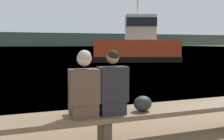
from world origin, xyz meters
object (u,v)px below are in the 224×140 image
Objects in this scene: person_left at (84,89)px; tugboat_red at (137,47)px; bench_main at (104,120)px; person_right at (112,88)px; shopping_bag at (143,104)px.

person_left is 18.54m from tugboat_red.
bench_main is 5.92× the size of person_right.
person_left is 1.00× the size of person_right.
person_left is 1.00m from shopping_bag.
tugboat_red is at bearing 65.59° from shopping_bag.
shopping_bag reaches higher than bench_main.
tugboat_red is (8.01, 16.49, 0.41)m from person_right.
person_right is 3.30× the size of shopping_bag.
tugboat_red is at bearing 64.10° from person_right.
person_right is 18.34m from tugboat_red.
person_right is at bearing 177.92° from shopping_bag.
person_left is at bearing -179.80° from person_right.
shopping_bag is (0.95, -0.02, -0.29)m from person_left.
person_right is (0.13, 0.02, 0.49)m from bench_main.
tugboat_red reaches higher than person_right.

